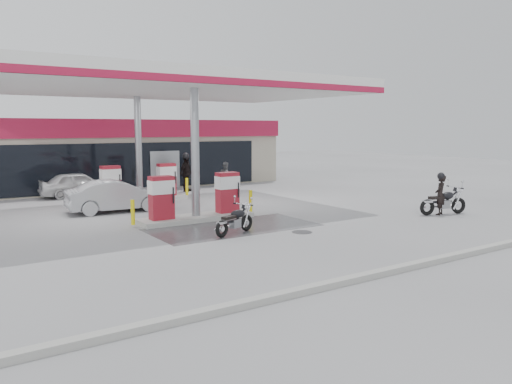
# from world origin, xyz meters

# --- Properties ---
(ground) EXTENTS (90.00, 90.00, 0.00)m
(ground) POSITION_xyz_m (0.00, 0.00, 0.00)
(ground) COLOR gray
(ground) RESTS_ON ground
(wet_patch) EXTENTS (6.00, 3.00, 0.00)m
(wet_patch) POSITION_xyz_m (0.50, 0.00, 0.00)
(wet_patch) COLOR #4C4C4F
(wet_patch) RESTS_ON ground
(drain_cover) EXTENTS (0.70, 0.70, 0.01)m
(drain_cover) POSITION_xyz_m (2.00, -2.00, 0.00)
(drain_cover) COLOR #38383A
(drain_cover) RESTS_ON ground
(kerb) EXTENTS (28.00, 0.25, 0.15)m
(kerb) POSITION_xyz_m (0.00, -7.00, 0.07)
(kerb) COLOR gray
(kerb) RESTS_ON ground
(store_building) EXTENTS (22.00, 8.22, 4.00)m
(store_building) POSITION_xyz_m (0.01, 15.94, 2.01)
(store_building) COLOR #B3AB96
(store_building) RESTS_ON ground
(canopy) EXTENTS (16.00, 10.02, 5.51)m
(canopy) POSITION_xyz_m (0.00, 5.00, 5.27)
(canopy) COLOR silver
(canopy) RESTS_ON ground
(pump_island_near) EXTENTS (5.14, 1.30, 1.78)m
(pump_island_near) POSITION_xyz_m (0.00, 2.00, 0.71)
(pump_island_near) COLOR #9E9E99
(pump_island_near) RESTS_ON ground
(pump_island_far) EXTENTS (5.14, 1.30, 1.78)m
(pump_island_far) POSITION_xyz_m (0.00, 8.00, 0.71)
(pump_island_far) COLOR #9E9E99
(pump_island_far) RESTS_ON ground
(main_motorcycle) EXTENTS (2.16, 1.02, 1.13)m
(main_motorcycle) POSITION_xyz_m (9.05, -2.45, 0.50)
(main_motorcycle) COLOR black
(main_motorcycle) RESTS_ON ground
(biker_main) EXTENTS (0.70, 0.59, 1.64)m
(biker_main) POSITION_xyz_m (8.86, -2.40, 0.82)
(biker_main) COLOR black
(biker_main) RESTS_ON ground
(parked_motorcycle) EXTENTS (1.81, 0.89, 0.97)m
(parked_motorcycle) POSITION_xyz_m (-0.05, -0.98, 0.43)
(parked_motorcycle) COLOR black
(parked_motorcycle) RESTS_ON ground
(sedan_white) EXTENTS (3.88, 1.68, 1.30)m
(sedan_white) POSITION_xyz_m (-2.06, 11.20, 0.65)
(sedan_white) COLOR #BABABC
(sedan_white) RESTS_ON ground
(attendant) EXTENTS (0.83, 0.95, 1.65)m
(attendant) POSITION_xyz_m (5.38, 9.00, 0.83)
(attendant) COLOR #525357
(attendant) RESTS_ON ground
(hatchback_silver) EXTENTS (4.20, 1.74, 1.35)m
(hatchback_silver) POSITION_xyz_m (-1.90, 5.60, 0.68)
(hatchback_silver) COLOR #93969B
(hatchback_silver) RESTS_ON ground
(parked_car_right) EXTENTS (4.62, 2.68, 1.21)m
(parked_car_right) POSITION_xyz_m (10.00, 14.00, 0.60)
(parked_car_right) COLOR #490F17
(parked_car_right) RESTS_ON ground
(biker_walking) EXTENTS (1.25, 1.10, 2.03)m
(biker_walking) POSITION_xyz_m (3.52, 10.20, 1.01)
(biker_walking) COLOR black
(biker_walking) RESTS_ON ground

